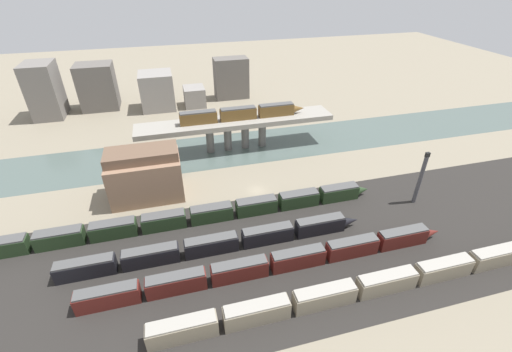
{
  "coord_description": "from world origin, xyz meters",
  "views": [
    {
      "loc": [
        -20.19,
        -74.69,
        53.78
      ],
      "look_at": [
        0.0,
        1.02,
        4.14
      ],
      "focal_mm": 24.0,
      "sensor_mm": 36.0,
      "label": 1
    }
  ],
  "objects_px": {
    "train_yard_mid": "(275,263)",
    "warehouse_building": "(145,175)",
    "train_on_bridge": "(242,113)",
    "train_yard_outer": "(194,216)",
    "train_yard_far": "(217,244)",
    "signal_tower": "(420,179)",
    "train_yard_near": "(421,274)"
  },
  "relations": [
    {
      "from": "train_yard_near",
      "to": "train_yard_mid",
      "type": "height_order",
      "value": "train_yard_near"
    },
    {
      "from": "train_yard_outer",
      "to": "signal_tower",
      "type": "height_order",
      "value": "signal_tower"
    },
    {
      "from": "signal_tower",
      "to": "train_on_bridge",
      "type": "bearing_deg",
      "value": 131.14
    },
    {
      "from": "train_on_bridge",
      "to": "train_yard_outer",
      "type": "height_order",
      "value": "train_on_bridge"
    },
    {
      "from": "warehouse_building",
      "to": "train_yard_near",
      "type": "bearing_deg",
      "value": -40.64
    },
    {
      "from": "warehouse_building",
      "to": "signal_tower",
      "type": "relative_size",
      "value": 1.25
    },
    {
      "from": "train_yard_near",
      "to": "signal_tower",
      "type": "distance_m",
      "value": 28.38
    },
    {
      "from": "train_yard_mid",
      "to": "signal_tower",
      "type": "relative_size",
      "value": 5.23
    },
    {
      "from": "warehouse_building",
      "to": "train_yard_outer",
      "type": "bearing_deg",
      "value": -54.48
    },
    {
      "from": "train_yard_far",
      "to": "train_yard_outer",
      "type": "height_order",
      "value": "train_yard_outer"
    },
    {
      "from": "train_yard_far",
      "to": "signal_tower",
      "type": "xyz_separation_m",
      "value": [
        52.68,
        4.49,
        5.2
      ]
    },
    {
      "from": "train_yard_outer",
      "to": "signal_tower",
      "type": "xyz_separation_m",
      "value": [
        56.6,
        -6.36,
        5.2
      ]
    },
    {
      "from": "warehouse_building",
      "to": "signal_tower",
      "type": "distance_m",
      "value": 70.23
    },
    {
      "from": "train_on_bridge",
      "to": "signal_tower",
      "type": "bearing_deg",
      "value": -48.86
    },
    {
      "from": "train_yard_outer",
      "to": "warehouse_building",
      "type": "xyz_separation_m",
      "value": [
        -10.42,
        14.6,
        4.58
      ]
    },
    {
      "from": "train_yard_near",
      "to": "warehouse_building",
      "type": "relative_size",
      "value": 5.76
    },
    {
      "from": "train_on_bridge",
      "to": "train_yard_outer",
      "type": "bearing_deg",
      "value": -119.98
    },
    {
      "from": "train_yard_outer",
      "to": "train_yard_far",
      "type": "bearing_deg",
      "value": -70.12
    },
    {
      "from": "train_on_bridge",
      "to": "warehouse_building",
      "type": "bearing_deg",
      "value": -146.18
    },
    {
      "from": "train_yard_far",
      "to": "warehouse_building",
      "type": "relative_size",
      "value": 3.61
    },
    {
      "from": "train_yard_near",
      "to": "train_yard_far",
      "type": "bearing_deg",
      "value": 153.31
    },
    {
      "from": "train_yard_mid",
      "to": "signal_tower",
      "type": "xyz_separation_m",
      "value": [
        42.34,
        12.97,
        5.15
      ]
    },
    {
      "from": "train_yard_far",
      "to": "signal_tower",
      "type": "bearing_deg",
      "value": 4.87
    },
    {
      "from": "train_yard_mid",
      "to": "warehouse_building",
      "type": "xyz_separation_m",
      "value": [
        -24.68,
        33.93,
        4.54
      ]
    },
    {
      "from": "signal_tower",
      "to": "train_yard_outer",
      "type": "bearing_deg",
      "value": 173.59
    },
    {
      "from": "train_yard_mid",
      "to": "train_yard_far",
      "type": "height_order",
      "value": "train_yard_mid"
    },
    {
      "from": "train_on_bridge",
      "to": "train_yard_near",
      "type": "bearing_deg",
      "value": -72.35
    },
    {
      "from": "train_yard_mid",
      "to": "train_yard_far",
      "type": "bearing_deg",
      "value": 140.63
    },
    {
      "from": "train_yard_outer",
      "to": "warehouse_building",
      "type": "relative_size",
      "value": 5.06
    },
    {
      "from": "train_yard_far",
      "to": "signal_tower",
      "type": "distance_m",
      "value": 53.12
    },
    {
      "from": "train_yard_far",
      "to": "train_yard_mid",
      "type": "bearing_deg",
      "value": -39.37
    },
    {
      "from": "train_on_bridge",
      "to": "signal_tower",
      "type": "relative_size",
      "value": 2.8
    }
  ]
}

